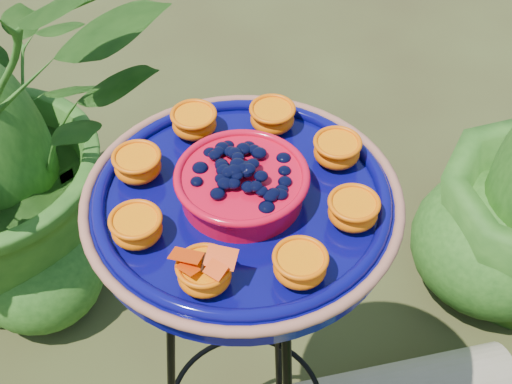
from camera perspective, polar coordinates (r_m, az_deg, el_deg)
tripod_stand at (r=1.27m, az=-0.88°, el=-11.99°), size 0.40×0.40×0.84m
feeder_dish at (r=0.98m, az=-1.11°, el=-0.51°), size 0.55×0.55×0.10m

